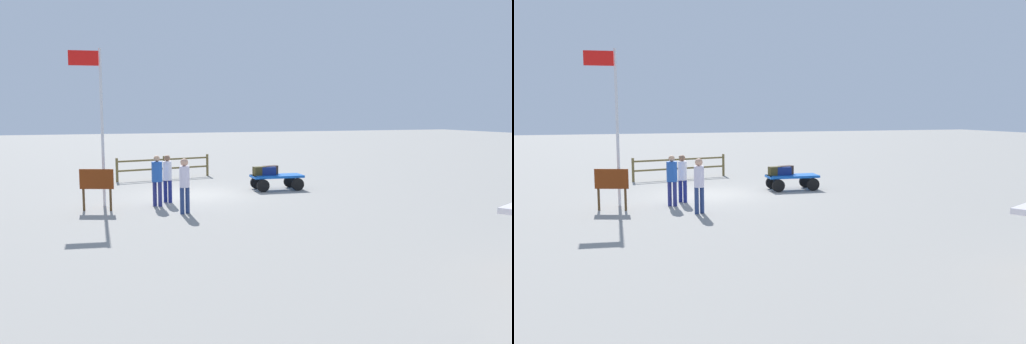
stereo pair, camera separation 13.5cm
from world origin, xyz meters
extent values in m
plane|color=gray|center=(0.00, 0.00, 0.00)|extent=(120.00, 120.00, 0.00)
cube|color=blue|center=(-3.55, -0.14, 0.58)|extent=(2.21, 1.10, 0.10)
cube|color=blue|center=(-2.53, -0.20, 0.58)|extent=(0.14, 0.92, 0.10)
cylinder|color=black|center=(-2.77, 0.32, 0.27)|extent=(0.54, 0.15, 0.53)
cylinder|color=black|center=(-2.83, -0.69, 0.27)|extent=(0.54, 0.15, 0.53)
cylinder|color=black|center=(-4.27, 0.41, 0.27)|extent=(0.54, 0.15, 0.53)
cylinder|color=black|center=(-4.34, -0.59, 0.27)|extent=(0.54, 0.15, 0.53)
cube|color=#40291D|center=(-3.37, -0.43, 0.82)|extent=(0.68, 0.45, 0.37)
cube|color=navy|center=(-3.20, -0.24, 0.80)|extent=(0.62, 0.41, 0.35)
cube|color=#3D3619|center=(-2.81, -0.25, 0.81)|extent=(0.54, 0.35, 0.36)
cylinder|color=navy|center=(1.28, 1.55, 0.41)|extent=(0.14, 0.14, 0.82)
cylinder|color=navy|center=(1.42, 1.41, 0.41)|extent=(0.14, 0.14, 0.82)
cylinder|color=white|center=(1.35, 1.48, 1.16)|extent=(0.44, 0.44, 0.69)
sphere|color=#8C6044|center=(1.35, 1.48, 1.62)|extent=(0.22, 0.22, 0.22)
cylinder|color=navy|center=(1.10, 3.75, 0.43)|extent=(0.14, 0.14, 0.86)
cylinder|color=navy|center=(1.29, 3.82, 0.43)|extent=(0.14, 0.14, 0.86)
cylinder|color=silver|center=(1.20, 3.78, 1.21)|extent=(0.41, 0.41, 0.69)
sphere|color=tan|center=(1.20, 3.78, 1.67)|extent=(0.25, 0.25, 0.25)
cylinder|color=navy|center=(1.74, 2.20, 0.43)|extent=(0.14, 0.14, 0.87)
cylinder|color=navy|center=(1.91, 2.09, 0.43)|extent=(0.14, 0.14, 0.87)
cylinder|color=#2253AF|center=(1.83, 2.14, 1.22)|extent=(0.51, 0.51, 0.70)
sphere|color=tan|center=(1.83, 2.14, 1.67)|extent=(0.22, 0.22, 0.22)
cylinder|color=silver|center=(3.57, 1.53, 2.71)|extent=(0.10, 0.10, 5.43)
cube|color=red|center=(4.11, 1.53, 5.08)|extent=(0.97, 0.15, 0.50)
cylinder|color=#4C3319|center=(3.43, 2.50, 0.37)|extent=(0.08, 0.08, 0.74)
cylinder|color=#4C3319|center=(4.28, 2.19, 0.37)|extent=(0.08, 0.08, 0.74)
cube|color=maroon|center=(3.86, 2.34, 1.07)|extent=(1.08, 0.45, 0.66)
cylinder|color=brown|center=(-1.98, -5.87, 0.56)|extent=(0.12, 0.12, 1.12)
cylinder|color=brown|center=(0.31, -5.41, 0.56)|extent=(0.12, 0.12, 1.12)
cylinder|color=brown|center=(2.61, -4.94, 0.56)|extent=(0.12, 0.12, 1.12)
cube|color=brown|center=(0.31, -5.41, 0.95)|extent=(4.60, 1.00, 0.08)
cube|color=brown|center=(0.31, -5.41, 0.50)|extent=(4.60, 1.00, 0.08)
camera|label=1|loc=(4.64, 20.55, 3.30)|focal=37.27mm
camera|label=2|loc=(4.51, 20.59, 3.30)|focal=37.27mm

